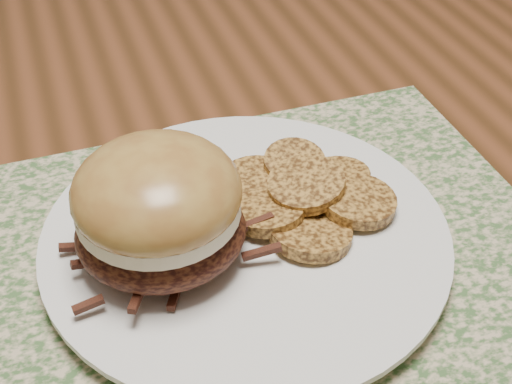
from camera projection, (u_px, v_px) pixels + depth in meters
dining_table at (75, 309)px, 0.56m from camera, size 1.50×0.90×0.75m
placemat at (234, 267)px, 0.48m from camera, size 0.45×0.33×0.00m
dinner_plate at (246, 239)px, 0.49m from camera, size 0.26×0.26×0.02m
pork_sandwich at (159, 209)px, 0.44m from camera, size 0.13×0.12×0.08m
roasted_potatoes at (304, 195)px, 0.50m from camera, size 0.13×0.14×0.03m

